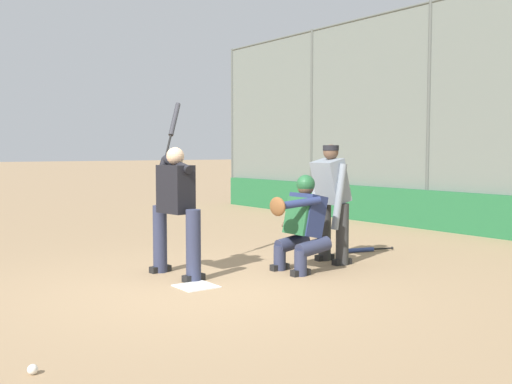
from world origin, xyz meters
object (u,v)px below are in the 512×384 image
(spare_bat_near_backstop, at_px, (363,250))
(batter_at_plate, at_px, (176,206))
(baseball_loose, at_px, (33,369))
(catcher_behind_plate, at_px, (301,222))
(umpire_home, at_px, (331,200))

(spare_bat_near_backstop, bearing_deg, batter_at_plate, 14.81)
(batter_at_plate, bearing_deg, baseball_loose, 127.69)
(catcher_behind_plate, relative_size, umpire_home, 0.76)
(catcher_behind_plate, bearing_deg, spare_bat_near_backstop, -71.25)
(umpire_home, height_order, baseball_loose, umpire_home)
(umpire_home, bearing_deg, batter_at_plate, 82.37)
(batter_at_plate, xyz_separation_m, catcher_behind_plate, (-0.69, -1.46, -0.23))
(umpire_home, height_order, spare_bat_near_backstop, umpire_home)
(catcher_behind_plate, relative_size, baseball_loose, 17.05)
(batter_at_plate, bearing_deg, spare_bat_near_backstop, -98.49)
(umpire_home, xyz_separation_m, baseball_loose, (-1.85, 4.61, -0.85))
(batter_at_plate, distance_m, catcher_behind_plate, 1.63)
(spare_bat_near_backstop, relative_size, baseball_loose, 10.98)
(umpire_home, bearing_deg, spare_bat_near_backstop, -66.37)
(batter_at_plate, distance_m, baseball_loose, 3.46)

